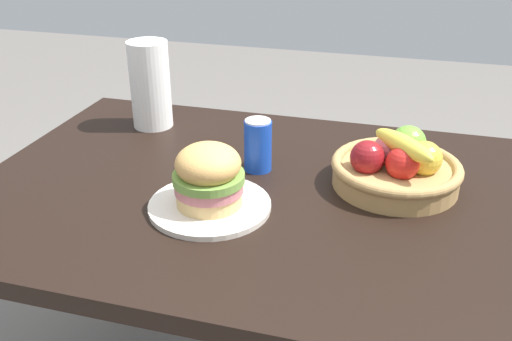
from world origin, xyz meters
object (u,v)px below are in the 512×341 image
at_px(sandwich, 209,176).
at_px(fruit_basket, 397,166).
at_px(plate, 210,206).
at_px(paper_towel_roll, 150,85).
at_px(soda_can, 258,145).

relative_size(sandwich, fruit_basket, 0.52).
relative_size(plate, fruit_basket, 0.89).
xyz_separation_m(sandwich, paper_towel_roll, (-0.31, 0.39, 0.04)).
relative_size(sandwich, soda_can, 1.19).
relative_size(sandwich, paper_towel_roll, 0.62).
bearing_deg(fruit_basket, soda_can, -179.42).
height_order(sandwich, soda_can, sandwich).
bearing_deg(plate, paper_towel_roll, 128.41).
distance_m(soda_can, fruit_basket, 0.32).
relative_size(soda_can, paper_towel_roll, 0.53).
bearing_deg(plate, sandwich, 0.00).
bearing_deg(plate, soda_can, 76.97).
height_order(plate, fruit_basket, fruit_basket).
height_order(soda_can, fruit_basket, fruit_basket).
xyz_separation_m(plate, sandwich, (0.00, 0.00, 0.07)).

